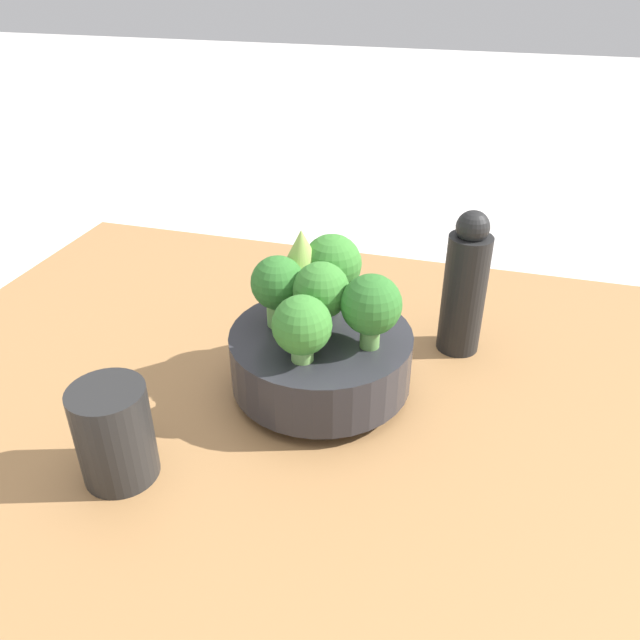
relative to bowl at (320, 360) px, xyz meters
The scene contains 11 objects.
ground_plane 0.08m from the bowl, 12.95° to the left, with size 6.00×6.00×0.00m, color silver.
table 0.06m from the bowl, 12.95° to the left, with size 1.10×0.75×0.03m.
bowl is the anchor object (origin of this frame).
broccoli_floret_center 0.08m from the bowl, behind, with size 0.06×0.06×0.08m.
broccoli_floret_right 0.10m from the bowl, ahead, with size 0.06×0.06×0.08m.
broccoli_floret_front 0.09m from the bowl, 95.72° to the right, with size 0.06×0.06×0.07m.
romanesco_piece_far 0.11m from the bowl, 128.53° to the left, with size 0.07×0.07×0.10m.
broccoli_floret_left 0.10m from the bowl, 168.17° to the left, with size 0.06×0.06×0.08m.
broccoli_floret_back 0.11m from the bowl, 92.95° to the left, with size 0.07×0.07×0.09m.
cup 0.23m from the bowl, 130.12° to the right, with size 0.07×0.07×0.10m.
pepper_mill 0.20m from the bowl, 43.79° to the left, with size 0.05×0.05×0.18m.
Camera 1 is at (0.14, -0.56, 0.48)m, focal length 35.00 mm.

